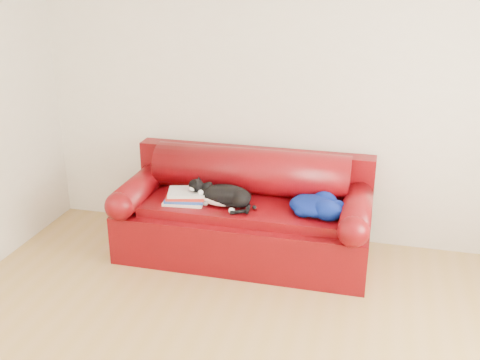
% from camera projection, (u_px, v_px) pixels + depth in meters
% --- Properties ---
extents(room_shell, '(4.52, 4.02, 2.61)m').
position_uv_depth(room_shell, '(250.00, 110.00, 2.87)').
color(room_shell, beige).
rests_on(room_shell, ground).
extents(sofa_base, '(2.10, 0.90, 0.50)m').
position_uv_depth(sofa_base, '(244.00, 230.00, 4.81)').
color(sofa_base, '#430204').
rests_on(sofa_base, ground).
extents(sofa_back, '(2.10, 1.01, 0.88)m').
position_uv_depth(sofa_back, '(251.00, 186.00, 4.92)').
color(sofa_back, '#430204').
rests_on(sofa_back, ground).
extents(book_stack, '(0.36, 0.31, 0.10)m').
position_uv_depth(book_stack, '(186.00, 196.00, 4.69)').
color(book_stack, beige).
rests_on(book_stack, sofa_base).
extents(cat, '(0.58, 0.36, 0.22)m').
position_uv_depth(cat, '(225.00, 196.00, 4.60)').
color(cat, black).
rests_on(cat, sofa_base).
extents(blanket, '(0.51, 0.50, 0.15)m').
position_uv_depth(blanket, '(316.00, 205.00, 4.48)').
color(blanket, '#050244').
rests_on(blanket, sofa_base).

